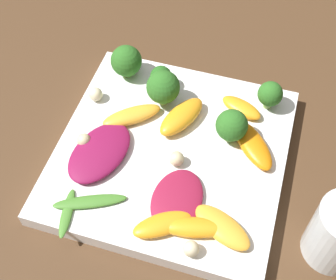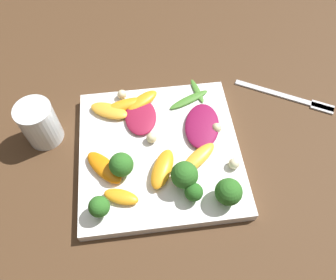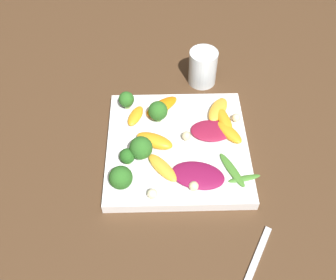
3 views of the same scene
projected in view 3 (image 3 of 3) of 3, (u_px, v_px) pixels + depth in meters
name	position (u px, v px, depth m)	size (l,w,h in m)	color
ground_plane	(177.00, 150.00, 0.78)	(2.40, 2.40, 0.00)	#4C331E
plate	(177.00, 147.00, 0.77)	(0.27, 0.27, 0.02)	white
drinking_glass	(203.00, 67.00, 0.88)	(0.06, 0.06, 0.08)	white
radicchio_leaf_0	(211.00, 131.00, 0.78)	(0.06, 0.08, 0.01)	maroon
radicchio_leaf_1	(198.00, 175.00, 0.71)	(0.08, 0.11, 0.01)	maroon
orange_segment_0	(163.00, 168.00, 0.72)	(0.08, 0.07, 0.01)	#FCAD33
orange_segment_1	(229.00, 132.00, 0.77)	(0.07, 0.06, 0.01)	orange
orange_segment_2	(218.00, 110.00, 0.81)	(0.08, 0.06, 0.01)	#FCAD33
orange_segment_3	(136.00, 116.00, 0.80)	(0.06, 0.04, 0.01)	orange
orange_segment_4	(155.00, 142.00, 0.75)	(0.06, 0.08, 0.02)	orange
orange_segment_5	(224.00, 119.00, 0.79)	(0.08, 0.04, 0.02)	orange
orange_segment_6	(162.00, 106.00, 0.82)	(0.07, 0.08, 0.02)	orange
broccoli_floret_0	(158.00, 111.00, 0.78)	(0.04, 0.04, 0.05)	#7A9E51
broccoli_floret_1	(127.00, 156.00, 0.72)	(0.03, 0.03, 0.03)	#84AD5B
broccoli_floret_2	(141.00, 148.00, 0.72)	(0.04, 0.04, 0.05)	#84AD5B
broccoli_floret_3	(126.00, 100.00, 0.81)	(0.03, 0.03, 0.04)	#84AD5B
broccoli_floret_4	(121.00, 178.00, 0.68)	(0.04, 0.04, 0.05)	#84AD5B
arugula_sprig_0	(244.00, 178.00, 0.71)	(0.02, 0.06, 0.00)	#47842D
arugula_sprig_1	(232.00, 170.00, 0.72)	(0.08, 0.05, 0.01)	#47842D
macadamia_nut_0	(186.00, 136.00, 0.76)	(0.02, 0.02, 0.02)	beige
macadamia_nut_1	(194.00, 186.00, 0.69)	(0.02, 0.02, 0.02)	beige
macadamia_nut_2	(152.00, 194.00, 0.68)	(0.02, 0.02, 0.02)	beige
macadamia_nut_3	(236.00, 118.00, 0.79)	(0.02, 0.02, 0.02)	beige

